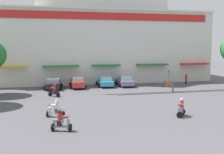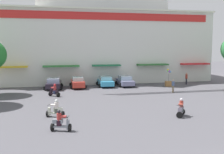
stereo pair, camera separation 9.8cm
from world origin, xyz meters
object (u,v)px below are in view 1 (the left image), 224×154
(parked_car_2, at_px, (105,81))
(scooter_rider_1, at_px, (54,91))
(pedestrian_0, at_px, (186,78))
(scooter_rider_3, at_px, (56,110))
(pedestrian_1, at_px, (173,85))
(parked_car_0, at_px, (53,84))
(scooter_rider_0, at_px, (61,122))
(parked_car_1, at_px, (78,82))
(balloon_vendor_cart, at_px, (168,81))
(parked_car_3, at_px, (125,81))
(scooter_rider_8, at_px, (181,109))

(parked_car_2, relative_size, scooter_rider_1, 2.76)
(pedestrian_0, bearing_deg, parked_car_2, 176.69)
(scooter_rider_3, bearing_deg, pedestrian_1, 30.90)
(scooter_rider_3, bearing_deg, parked_car_0, 89.89)
(parked_car_2, xyz_separation_m, scooter_rider_0, (-6.96, -19.03, -0.12))
(parked_car_0, xyz_separation_m, scooter_rider_3, (-0.03, -14.58, -0.14))
(parked_car_1, relative_size, scooter_rider_3, 2.70)
(pedestrian_1, bearing_deg, balloon_vendor_cart, 71.64)
(parked_car_2, xyz_separation_m, pedestrian_1, (7.19, -6.65, 0.18))
(parked_car_0, height_order, scooter_rider_1, scooter_rider_1)
(balloon_vendor_cart, bearing_deg, scooter_rider_1, -165.36)
(scooter_rider_1, xyz_separation_m, scooter_rider_3, (-0.04, -9.18, -0.00))
(scooter_rider_1, bearing_deg, parked_car_1, 60.52)
(parked_car_1, bearing_deg, scooter_rider_0, -99.17)
(scooter_rider_3, bearing_deg, pedestrian_0, 36.91)
(parked_car_3, height_order, balloon_vendor_cart, balloon_vendor_cart)
(parked_car_1, distance_m, parked_car_3, 6.81)
(pedestrian_0, xyz_separation_m, pedestrian_1, (-4.99, -5.95, -0.09))
(pedestrian_0, xyz_separation_m, balloon_vendor_cart, (-3.42, -1.24, -0.26))
(scooter_rider_0, height_order, scooter_rider_8, scooter_rider_8)
(parked_car_0, distance_m, pedestrian_0, 19.38)
(parked_car_2, xyz_separation_m, scooter_rider_3, (-7.23, -15.28, -0.14))
(scooter_rider_1, height_order, scooter_rider_3, scooter_rider_1)
(scooter_rider_8, bearing_deg, scooter_rider_0, -170.13)
(scooter_rider_0, relative_size, pedestrian_1, 0.91)
(parked_car_1, relative_size, balloon_vendor_cart, 1.65)
(parked_car_0, relative_size, pedestrian_1, 2.50)
(parked_car_1, bearing_deg, scooter_rider_3, -102.41)
(pedestrian_0, bearing_deg, parked_car_0, -180.00)
(parked_car_1, xyz_separation_m, parked_car_2, (3.95, 0.39, -0.03))
(scooter_rider_0, distance_m, scooter_rider_3, 3.76)
(parked_car_0, distance_m, scooter_rider_0, 18.33)
(scooter_rider_0, xyz_separation_m, balloon_vendor_cart, (15.72, 17.09, 0.14))
(scooter_rider_1, relative_size, balloon_vendor_cart, 0.60)
(parked_car_3, distance_m, balloon_vendor_cart, 6.19)
(scooter_rider_8, bearing_deg, parked_car_3, 89.89)
(parked_car_2, xyz_separation_m, parked_car_3, (2.85, -0.07, 0.01))
(parked_car_2, bearing_deg, scooter_rider_3, -115.31)
(scooter_rider_8, height_order, pedestrian_0, pedestrian_0)
(scooter_rider_0, bearing_deg, balloon_vendor_cart, 47.39)
(scooter_rider_1, xyz_separation_m, pedestrian_1, (14.38, -0.54, 0.31))
(scooter_rider_0, bearing_deg, scooter_rider_3, 94.06)
(scooter_rider_0, relative_size, scooter_rider_1, 0.99)
(parked_car_1, xyz_separation_m, pedestrian_1, (11.14, -6.26, 0.15))
(scooter_rider_0, height_order, pedestrian_0, pedestrian_0)
(scooter_rider_1, bearing_deg, scooter_rider_0, -89.02)
(parked_car_1, distance_m, balloon_vendor_cart, 12.80)
(scooter_rider_1, relative_size, scooter_rider_8, 0.98)
(pedestrian_1, distance_m, balloon_vendor_cart, 4.97)
(parked_car_0, distance_m, scooter_rider_1, 5.40)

